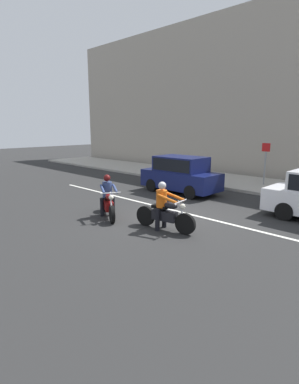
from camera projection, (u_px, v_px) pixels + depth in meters
The scene contains 8 objects.
ground_plane at pixel (167, 217), 11.16m from camera, with size 80.00×80.00×0.00m, color #282828.
sidewalk_slab at pixel (264, 186), 16.72m from camera, with size 40.00×4.40×0.14m, color #A8A399.
building_facade at pixel (297, 90), 17.99m from camera, with size 40.00×1.40×10.60m, color #A89E8E.
lane_marking_stripe at pixel (202, 217), 11.18m from camera, with size 18.00×0.14×0.01m, color silver.
motorcycle_with_rider_denim_blue at pixel (108, 200), 11.14m from camera, with size 1.96×1.18×1.55m.
motorcycle_with_rider_orange_stripe at pixel (164, 210), 9.71m from camera, with size 2.16×0.74×1.55m.
parked_hatchback_navy at pixel (181, 174), 15.12m from camera, with size 3.93×1.76×1.80m.
street_sign_post at pixel (265, 159), 16.41m from camera, with size 0.44×0.08×2.26m.
Camera 1 is at (7.06, -8.09, 3.25)m, focal length 28.74 mm.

